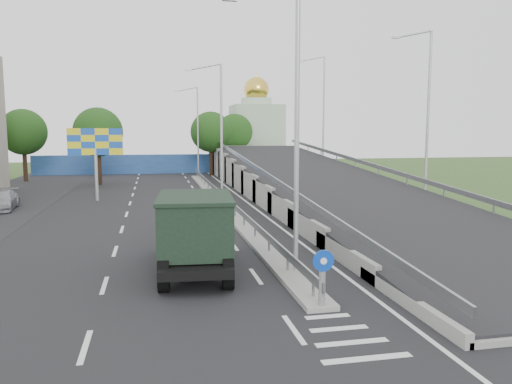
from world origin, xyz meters
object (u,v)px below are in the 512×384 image
object	(u,v)px
billboard	(95,146)
parked_car_d	(1,200)
lamp_post_mid	(219,124)
dump_truck	(195,227)
lamp_post_far	(196,126)
lamp_post_near	(292,116)
sign_bollard	(322,278)
church	(256,131)

from	to	relation	value
billboard	parked_car_d	world-z (taller)	billboard
lamp_post_mid	dump_truck	bearing A→B (deg)	-100.29
lamp_post_far	parked_car_d	xyz separation A→B (m)	(-14.97, -21.35, -5.14)
lamp_post_near	lamp_post_far	xyz separation A→B (m)	(0.00, 40.00, 0.00)
lamp_post_far	parked_car_d	size ratio (longest dim) A/B	2.20
parked_car_d	sign_bollard	bearing A→B (deg)	-61.08
lamp_post_mid	parked_car_d	world-z (taller)	lamp_post_mid
lamp_post_mid	billboard	world-z (taller)	lamp_post_mid
church	parked_car_d	xyz separation A→B (m)	(-24.86, -35.35, -4.64)
billboard	lamp_post_mid	bearing A→B (deg)	-12.38
lamp_post_far	billboard	world-z (taller)	lamp_post_far
lamp_post_near	dump_truck	bearing A→B (deg)	155.91
church	billboard	bearing A→B (deg)	-120.70
billboard	church	bearing A→B (deg)	59.30
sign_bollard	lamp_post_near	distance (m)	6.12
sign_bollard	lamp_post_near	size ratio (longest dim) A/B	0.17
sign_bollard	dump_truck	distance (m)	6.27
sign_bollard	lamp_post_far	size ratio (longest dim) A/B	0.17
lamp_post_mid	dump_truck	world-z (taller)	lamp_post_mid
lamp_post_near	billboard	bearing A→B (deg)	112.49
lamp_post_near	church	xyz separation A→B (m)	(9.89, 54.00, -0.50)
sign_bollard	church	distance (m)	58.84
sign_bollard	billboard	xyz separation A→B (m)	(-9.00, 25.83, 3.15)
lamp_post_far	lamp_post_mid	bearing A→B (deg)	-90.00
lamp_post_far	billboard	xyz separation A→B (m)	(-9.11, -18.00, -1.62)
lamp_post_mid	dump_truck	xyz separation A→B (m)	(-3.36, -18.50, -4.16)
lamp_post_mid	lamp_post_far	bearing A→B (deg)	90.00
sign_bollard	parked_car_d	xyz separation A→B (m)	(-14.86, 22.48, -0.37)
lamp_post_near	church	distance (m)	54.90
lamp_post_near	parked_car_d	bearing A→B (deg)	128.76
church	dump_truck	bearing A→B (deg)	-104.17
dump_truck	lamp_post_near	bearing A→B (deg)	-19.65
parked_car_d	billboard	bearing A→B (deg)	25.16
lamp_post_mid	dump_truck	distance (m)	19.26
sign_bollard	dump_truck	world-z (taller)	dump_truck
sign_bollard	parked_car_d	bearing A→B (deg)	123.47
sign_bollard	parked_car_d	size ratio (longest dim) A/B	0.36
sign_bollard	lamp_post_far	world-z (taller)	lamp_post_far
lamp_post_near	lamp_post_far	distance (m)	40.00
sign_bollard	lamp_post_mid	xyz separation A→B (m)	(0.11, 23.83, 4.77)
lamp_post_far	church	world-z (taller)	church
sign_bollard	billboard	world-z (taller)	billboard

